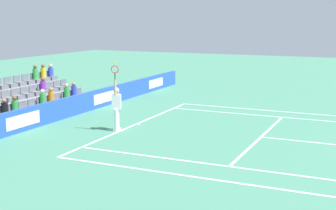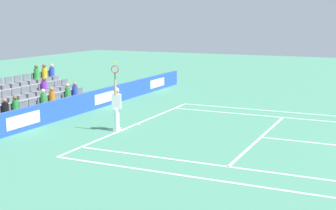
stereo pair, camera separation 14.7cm
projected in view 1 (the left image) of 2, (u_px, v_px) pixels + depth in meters
line_baseline at (136, 124)px, 20.93m from camera, size 10.97×0.10×0.01m
line_service at (261, 137)px, 18.70m from camera, size 8.23×0.10×0.01m
line_singles_sideline_left at (243, 168)px, 14.83m from camera, size 0.10×11.89×0.01m
line_singles_sideline_right at (292, 118)px, 22.20m from camera, size 0.10×11.89×0.01m
line_doubles_sideline_left at (230, 182)px, 13.60m from camera, size 0.10×11.89×0.01m
line_doubles_sideline_right at (297, 113)px, 23.43m from camera, size 0.10×11.89×0.01m
line_centre_mark at (138, 124)px, 20.89m from camera, size 0.10×0.20×0.01m
sponsor_barrier at (67, 107)px, 22.31m from camera, size 24.67×0.22×0.93m
tennis_player at (117, 107)px, 19.63m from camera, size 0.54×0.43×2.85m
stadium_stand at (28, 102)px, 23.23m from camera, size 6.20×2.85×2.18m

